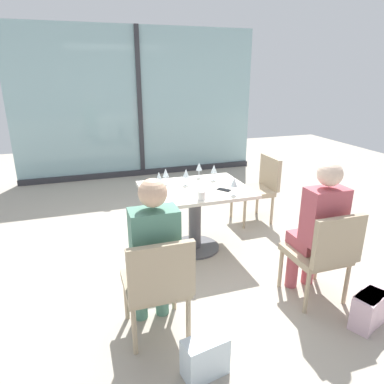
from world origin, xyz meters
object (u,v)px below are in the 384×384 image
Objects in this scene: person_front_left at (153,250)px; wine_glass_4 at (186,173)px; dining_table_main at (195,205)px; handbag_1 at (205,357)px; chair_far_right at (259,185)px; wine_glass_3 at (159,177)px; handbag_0 at (367,310)px; coffee_cup at (201,195)px; chair_front_left at (158,282)px; handbag_2 at (370,309)px; person_front_right at (318,224)px; wine_glass_6 at (214,169)px; chair_front_right at (324,251)px; cell_phone_on_table at (224,190)px; wine_glass_1 at (199,167)px; wine_glass_0 at (234,183)px; wine_glass_5 at (166,173)px; wine_glass_2 at (160,187)px.

person_front_left is 6.81× the size of wine_glass_4.
handbag_1 is (-0.50, -1.69, -0.40)m from dining_table_main.
wine_glass_3 is at bearing -164.75° from chair_far_right.
coffee_cup is at bearing 101.33° from handbag_0.
person_front_left reaches higher than chair_front_left.
handbag_2 is at bearing -61.36° from wine_glass_4.
person_front_right is 1.44m from wine_glass_6.
chair_front_right is 2.90× the size of handbag_0.
handbag_1 is (-0.81, -1.90, -0.72)m from wine_glass_6.
chair_front_left reaches higher than cell_phone_on_table.
dining_table_main is 12.69× the size of coffee_cup.
person_front_right reaches higher than chair_front_left.
wine_glass_1 is at bearing 131.99° from wine_glass_6.
handbag_2 is at bearing -16.62° from person_front_left.
handbag_1 is (-0.81, -1.36, -0.72)m from wine_glass_0.
dining_table_main is at bearing 121.67° from person_front_right.
wine_glass_5 is (-0.27, 0.22, 0.33)m from dining_table_main.
cell_phone_on_table is 0.48× the size of handbag_1.
chair_front_left is (-1.43, 0.00, 0.00)m from chair_front_right.
chair_far_right is 1.42m from wine_glass_5.
handbag_0 is at bearing -72.65° from wine_glass_6.
chair_front_right is 1.81m from chair_far_right.
person_front_left is 4.20× the size of handbag_1.
wine_glass_0 is at bearing 48.97° from handbag_1.
chair_front_left is at bearing -90.00° from person_front_left.
person_front_right reaches higher than chair_far_right.
wine_glass_4 is at bearing -168.59° from wine_glass_6.
person_front_right reaches higher than handbag_2.
wine_glass_3 is (0.34, 1.27, 0.16)m from person_front_left.
chair_front_left is 1.50m from cell_phone_on_table.
chair_far_right is 2.18m from handbag_2.
chair_front_left is 1.71m from handbag_2.
cell_phone_on_table is at bearing -31.35° from dining_table_main.
handbag_0 is at bearing -17.10° from person_front_left.
chair_front_right is 4.70× the size of wine_glass_2.
wine_glass_1 is 2.25m from handbag_0.
person_front_right is at bearing -63.74° from wine_glass_0.
chair_front_left is 1.00× the size of chair_far_right.
chair_far_right is at bearing 1.89° from cell_phone_on_table.
wine_glass_4 is 0.62× the size of handbag_0.
wine_glass_5 is 1.28× the size of cell_phone_on_table.
person_front_left is (0.00, 0.11, 0.20)m from chair_front_left.
chair_front_right is 1.79m from wine_glass_3.
wine_glass_2 reaches higher than chair_far_right.
wine_glass_1 is 1.28× the size of cell_phone_on_table.
person_front_left is 1.76m from wine_glass_1.
wine_glass_4 is (0.66, 1.30, 0.16)m from person_front_left.
wine_glass_1 is at bearing 92.14° from handbag_2.
person_front_right is at bearing 13.40° from handbag_1.
wine_glass_1 is at bearing 72.43° from coffee_cup.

